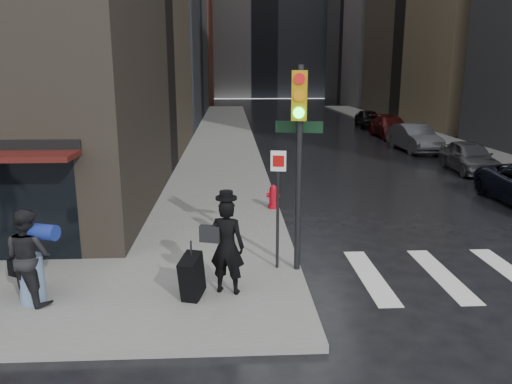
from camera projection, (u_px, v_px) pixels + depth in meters
The scene contains 13 objects.
ground at pixel (208, 300), 9.79m from camera, with size 140.00×140.00×0.00m, color black.
sidewalk_left at pixel (224, 132), 35.96m from camera, with size 4.00×50.00×0.15m, color slate.
sidewalk_right at pixel (408, 131), 36.64m from camera, with size 3.00×50.00×0.15m, color slate.
bldg_left_far at pixel (127, 3), 66.19m from camera, with size 22.00×20.00×26.00m, color brown.
bldg_right_far at pixel (426, 6), 64.38m from camera, with size 22.00×20.00×25.00m, color slate.
man_overcoat at pixel (220, 251), 9.56m from camera, with size 1.32×0.98×2.08m.
man_jeans at pixel (29, 256), 9.21m from camera, with size 1.22×1.14×1.82m.
traffic_light at pixel (297, 142), 10.22m from camera, with size 1.07×0.59×4.36m.
fire_hydrant at pixel (273, 198), 15.71m from camera, with size 0.44×0.33×0.75m.
parked_car_1 at pixel (469, 157), 22.03m from camera, with size 1.61×4.00×1.36m, color #4C4C51.
parked_car_2 at pixel (414, 138), 27.67m from camera, with size 1.57×4.51×1.49m, color #47484C.
parked_car_3 at pixel (390, 127), 33.38m from camera, with size 1.97×4.84×1.40m, color #410D0D.
parked_car_4 at pixel (368, 119), 39.07m from camera, with size 1.64×4.07×1.39m, color black.
Camera 1 is at (0.47, -9.04, 4.40)m, focal length 35.00 mm.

